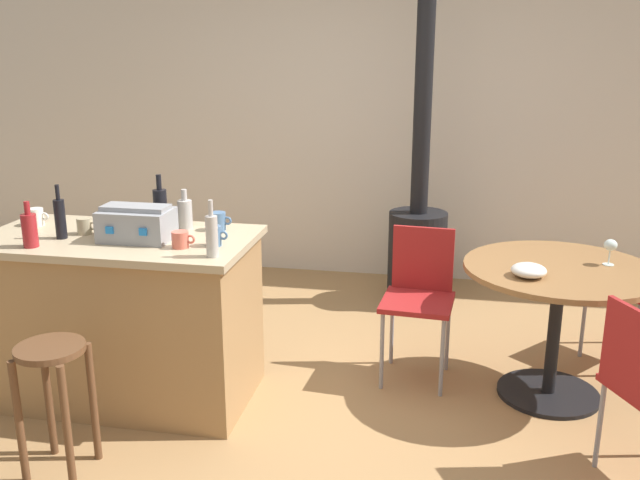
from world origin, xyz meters
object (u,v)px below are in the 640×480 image
object	(u,v)px
bottle_3	(212,235)
serving_bowl	(529,270)
toolbox	(137,224)
cup_0	(214,236)
bottle_2	(185,213)
bottle_4	(30,229)
folding_chair_far	(640,283)
wooden_stool	(54,382)
bottle_0	(160,208)
cup_1	(85,226)
cup_3	(181,240)
cup_2	(36,217)
wine_glass	(610,246)
dining_table	(557,298)
folding_chair_left	(419,291)
cup_4	(218,221)
kitchen_island	(123,317)
bottle_1	(60,218)
wood_stove	(418,231)

from	to	relation	value
bottle_3	serving_bowl	xyz separation A→B (m)	(1.53, 0.47, -0.24)
toolbox	cup_0	size ratio (longest dim) A/B	3.19
bottle_2	bottle_4	bearing A→B (deg)	-142.36
folding_chair_far	toolbox	size ratio (longest dim) A/B	2.43
wooden_stool	bottle_0	distance (m)	1.13
cup_1	serving_bowl	world-z (taller)	cup_1
bottle_0	cup_3	distance (m)	0.42
cup_2	wine_glass	xyz separation A→B (m)	(3.15, 0.38, -0.11)
bottle_2	serving_bowl	size ratio (longest dim) A/B	1.23
cup_0	dining_table	bearing A→B (deg)	15.76
folding_chair_left	wine_glass	world-z (taller)	wine_glass
folding_chair_far	cup_4	size ratio (longest dim) A/B	7.07
kitchen_island	wine_glass	bearing A→B (deg)	11.09
bottle_2	cup_4	distance (m)	0.19
dining_table	cup_3	size ratio (longest dim) A/B	8.44
cup_0	cup_2	world-z (taller)	cup_0
folding_chair_far	bottle_2	world-z (taller)	bottle_2
wooden_stool	dining_table	distance (m)	2.60
bottle_1	cup_4	world-z (taller)	bottle_1
cup_2	cup_4	size ratio (longest dim) A/B	0.99
wooden_stool	cup_3	world-z (taller)	cup_3
folding_chair_far	cup_2	world-z (taller)	cup_2
bottle_3	bottle_4	distance (m)	0.96
kitchen_island	folding_chair_far	bearing A→B (deg)	18.39
kitchen_island	wine_glass	world-z (taller)	kitchen_island
folding_chair_far	serving_bowl	bearing A→B (deg)	-135.08
kitchen_island	bottle_1	xyz separation A→B (m)	(-0.26, -0.09, 0.57)
wooden_stool	bottle_4	world-z (taller)	bottle_4
cup_3	wine_glass	size ratio (longest dim) A/B	0.85
toolbox	bottle_4	size ratio (longest dim) A/B	1.54
bottle_0	cup_2	size ratio (longest dim) A/B	2.46
cup_3	wine_glass	bearing A→B (deg)	16.39
bottle_1	serving_bowl	world-z (taller)	bottle_1
kitchen_island	bottle_1	size ratio (longest dim) A/B	5.07
wooden_stool	wine_glass	size ratio (longest dim) A/B	4.39
folding_chair_far	bottle_3	world-z (taller)	bottle_3
cup_0	wooden_stool	bearing A→B (deg)	-129.31
dining_table	cup_2	world-z (taller)	cup_2
bottle_4	bottle_2	bearing A→B (deg)	37.64
folding_chair_far	bottle_4	xyz separation A→B (m)	(-3.23, -1.23, 0.50)
toolbox	wine_glass	distance (m)	2.52
bottle_1	cup_4	xyz separation A→B (m)	(0.76, 0.32, -0.06)
cup_3	toolbox	bearing A→B (deg)	161.72
cup_2	serving_bowl	bearing A→B (deg)	1.91
wood_stove	cup_4	distance (m)	1.92
cup_2	kitchen_island	bearing A→B (deg)	-13.69
wooden_stool	cup_3	xyz separation A→B (m)	(0.39, 0.61, 0.52)
bottle_2	bottle_4	xyz separation A→B (m)	(-0.63, -0.49, 0.01)
serving_bowl	cup_0	bearing A→B (deg)	-169.48
bottle_2	wine_glass	world-z (taller)	bottle_2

